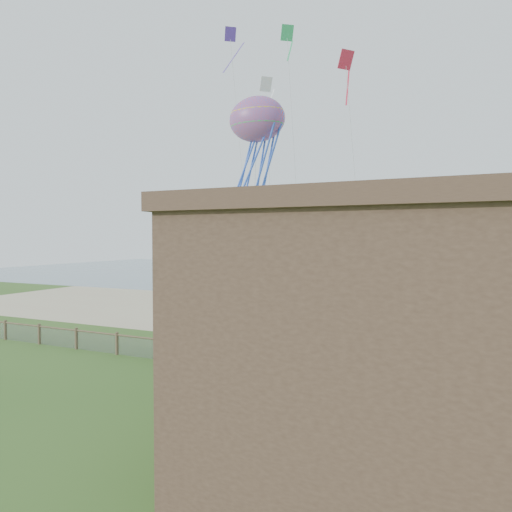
# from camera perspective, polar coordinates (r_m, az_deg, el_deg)

# --- Properties ---
(ground) EXTENTS (160.00, 160.00, 0.00)m
(ground) POSITION_cam_1_polar(r_m,az_deg,el_deg) (18.86, -15.15, -17.85)
(ground) COLOR #33571D
(ground) RESTS_ON ground
(sand_beach) EXTENTS (72.00, 20.00, 0.02)m
(sand_beach) POSITION_cam_1_polar(r_m,az_deg,el_deg) (37.96, 6.60, -7.55)
(sand_beach) COLOR #BFAC8A
(sand_beach) RESTS_ON ground
(ocean) EXTENTS (160.00, 68.00, 0.02)m
(ocean) POSITION_cam_1_polar(r_m,az_deg,el_deg) (80.72, 16.10, -2.43)
(ocean) COLOR slate
(ocean) RESTS_ON ground
(chainlink_fence) EXTENTS (36.20, 0.20, 1.25)m
(chainlink_fence) POSITION_cam_1_polar(r_m,az_deg,el_deg) (23.43, -5.60, -12.36)
(chainlink_fence) COLOR #4D3B2B
(chainlink_fence) RESTS_ON ground
(motel_deck) EXTENTS (15.00, 2.00, 0.50)m
(motel_deck) POSITION_cam_1_polar(r_m,az_deg,el_deg) (19.74, 29.10, -16.36)
(motel_deck) COLOR brown
(motel_deck) RESTS_ON ground
(picnic_table) EXTENTS (2.27, 1.92, 0.83)m
(picnic_table) POSITION_cam_1_polar(r_m,az_deg,el_deg) (20.68, 4.80, -14.75)
(picnic_table) COLOR brown
(picnic_table) RESTS_ON ground
(octopus_kite) EXTENTS (3.76, 2.69, 7.66)m
(octopus_kite) POSITION_cam_1_polar(r_m,az_deg,el_deg) (31.16, 0.11, 13.21)
(octopus_kite) COLOR #F83627
(kite_white) EXTENTS (2.00, 2.03, 2.81)m
(kite_white) POSITION_cam_1_polar(r_m,az_deg,el_deg) (35.13, 1.25, 19.35)
(kite_white) COLOR white
(kite_purple) EXTENTS (2.01, 2.21, 3.16)m
(kite_purple) POSITION_cam_1_polar(r_m,az_deg,el_deg) (38.96, -3.22, 24.53)
(kite_purple) COLOR #5A35AE
(kite_red) EXTENTS (2.21, 2.15, 3.00)m
(kite_red) POSITION_cam_1_polar(r_m,az_deg,el_deg) (32.31, 11.17, 21.45)
(kite_red) COLOR #E02742
(kite_green) EXTENTS (1.79, 1.91, 2.35)m
(kite_green) POSITION_cam_1_polar(r_m,az_deg,el_deg) (35.73, 3.92, 25.19)
(kite_green) COLOR #33C06C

